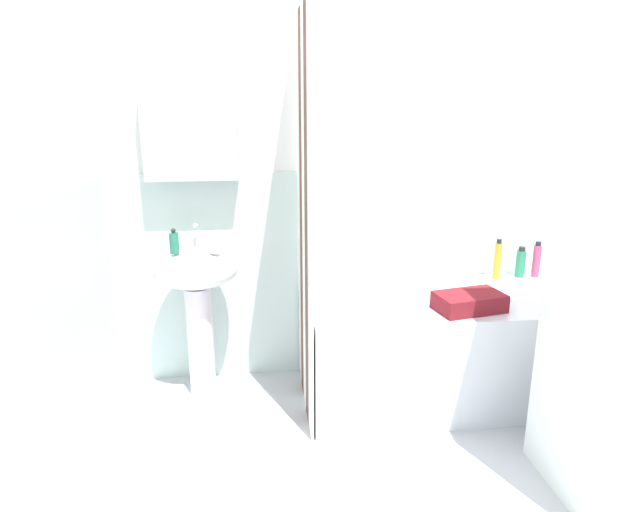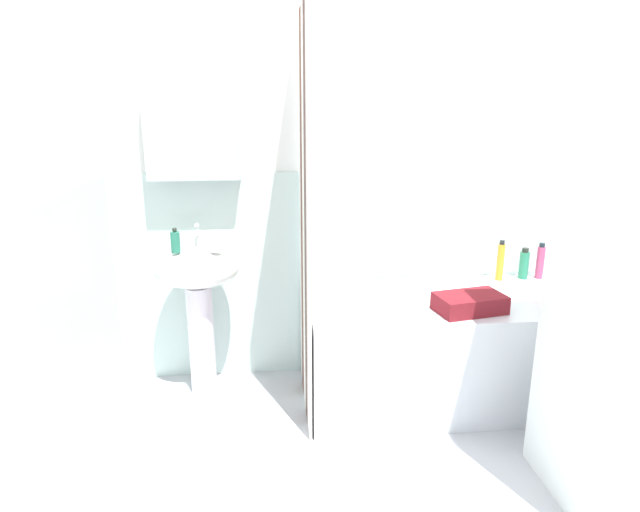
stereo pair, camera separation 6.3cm
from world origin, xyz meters
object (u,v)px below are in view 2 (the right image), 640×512
at_px(soap_dispenser, 175,242).
at_px(body_wash_bottle, 540,262).
at_px(towel_folded, 470,303).
at_px(toothbrush_cup, 216,243).
at_px(conditioner_bottle, 524,264).
at_px(bathtub, 444,348).
at_px(sink, 198,290).
at_px(lotion_bottle, 500,261).

relative_size(soap_dispenser, body_wash_bottle, 0.62).
bearing_deg(towel_folded, toothbrush_cup, 165.09).
bearing_deg(conditioner_bottle, soap_dispenser, -175.89).
bearing_deg(bathtub, towel_folded, -77.12).
relative_size(bathtub, towel_folded, 4.49).
relative_size(bathtub, body_wash_bottle, 6.95).
height_order(sink, towel_folded, sink).
bearing_deg(body_wash_bottle, conditioner_bottle, 176.25).
xyz_separation_m(soap_dispenser, body_wash_bottle, (2.04, 0.13, -0.20)).
xyz_separation_m(sink, conditioner_bottle, (1.85, 0.11, 0.06)).
distance_m(toothbrush_cup, towel_folded, 1.31).
height_order(sink, conditioner_bottle, sink).
xyz_separation_m(soap_dispenser, toothbrush_cup, (0.20, -0.00, -0.01)).
height_order(body_wash_bottle, lotion_bottle, lotion_bottle).
bearing_deg(bathtub, lotion_bottle, 33.90).
bearing_deg(soap_dispenser, sink, 16.30).
xyz_separation_m(sink, toothbrush_cup, (0.11, -0.03, 0.26)).
bearing_deg(toothbrush_cup, soap_dispenser, 178.87).
distance_m(bathtub, body_wash_bottle, 0.79).
height_order(toothbrush_cup, towel_folded, toothbrush_cup).
bearing_deg(soap_dispenser, toothbrush_cup, -1.13).
bearing_deg(conditioner_bottle, sink, -176.54).
bearing_deg(conditioner_bottle, body_wash_bottle, -3.75).
height_order(soap_dispenser, body_wash_bottle, soap_dispenser).
bearing_deg(soap_dispenser, body_wash_bottle, 3.75).
relative_size(lotion_bottle, towel_folded, 0.72).
bearing_deg(sink, lotion_bottle, 3.28).
bearing_deg(soap_dispenser, towel_folded, -13.04).
xyz_separation_m(soap_dispenser, towel_folded, (1.45, -0.34, -0.26)).
bearing_deg(bathtub, body_wash_bottle, 23.12).
bearing_deg(sink, conditioner_bottle, 3.46).
relative_size(toothbrush_cup, conditioner_bottle, 0.47).
xyz_separation_m(body_wash_bottle, towel_folded, (-0.59, -0.47, -0.06)).
distance_m(soap_dispenser, towel_folded, 1.51).
distance_m(soap_dispenser, lotion_bottle, 1.81).
bearing_deg(body_wash_bottle, toothbrush_cup, -175.71).
relative_size(soap_dispenser, lotion_bottle, 0.56).
relative_size(soap_dispenser, conditioner_bottle, 0.72).
xyz_separation_m(lotion_bottle, towel_folded, (-0.35, -0.46, -0.07)).
height_order(sink, soap_dispenser, soap_dispenser).
bearing_deg(toothbrush_cup, sink, 163.35).
bearing_deg(lotion_bottle, bathtub, -146.10).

